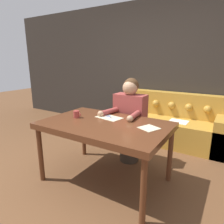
% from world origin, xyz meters
% --- Properties ---
extents(ground_plane, '(16.00, 16.00, 0.00)m').
position_xyz_m(ground_plane, '(0.00, 0.00, 0.00)').
color(ground_plane, brown).
extents(wall_back, '(8.00, 0.06, 2.60)m').
position_xyz_m(wall_back, '(0.00, 2.12, 1.30)').
color(wall_back, '#2D2823').
rests_on(wall_back, ground_plane).
extents(dining_table, '(1.48, 0.95, 0.76)m').
position_xyz_m(dining_table, '(0.09, 0.05, 0.69)').
color(dining_table, '#562D19').
rests_on(dining_table, ground_plane).
extents(couch, '(1.92, 0.76, 0.88)m').
position_xyz_m(couch, '(0.38, 1.74, 0.32)').
color(couch, '#B7842D').
rests_on(couch, ground_plane).
extents(person, '(0.51, 0.60, 1.23)m').
position_xyz_m(person, '(0.11, 0.66, 0.64)').
color(person, '#33281E').
rests_on(person, ground_plane).
extents(pattern_paper_main, '(0.35, 0.26, 0.00)m').
position_xyz_m(pattern_paper_main, '(0.02, 0.26, 0.76)').
color(pattern_paper_main, beige).
rests_on(pattern_paper_main, dining_table).
extents(pattern_paper_offcut, '(0.25, 0.25, 0.00)m').
position_xyz_m(pattern_paper_offcut, '(0.60, 0.14, 0.76)').
color(pattern_paper_offcut, beige).
rests_on(pattern_paper_offcut, dining_table).
extents(scissors, '(0.22, 0.18, 0.01)m').
position_xyz_m(scissors, '(0.02, 0.28, 0.76)').
color(scissors, silver).
rests_on(scissors, dining_table).
extents(mug, '(0.11, 0.08, 0.09)m').
position_xyz_m(mug, '(-0.33, 0.04, 0.80)').
color(mug, '#9E3833').
rests_on(mug, dining_table).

